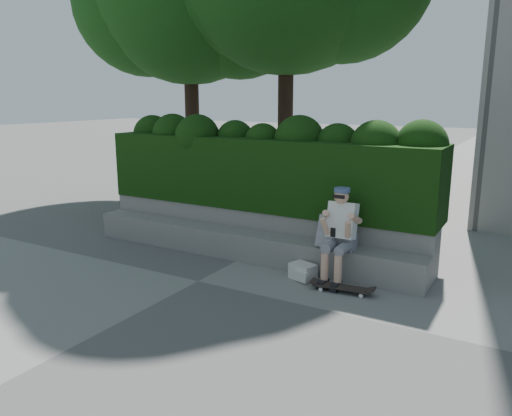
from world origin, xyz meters
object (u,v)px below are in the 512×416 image
Objects in this scene: skateboard at (342,287)px; backpack_plaid at (329,232)px; person at (340,231)px; backpack_ground at (303,271)px.

skateboard is 0.89m from backpack_plaid.
person is 0.23m from backpack_plaid.
backpack_plaid reaches higher than skateboard.
person is 3.81× the size of backpack_ground.
person reaches higher than backpack_ground.
backpack_ground is (-0.48, -0.21, -0.63)m from person.
backpack_plaid is at bearing 123.28° from skateboard.
skateboard is 0.72m from backpack_ground.
person is at bearing -5.46° from backpack_plaid.
backpack_ground is (-0.28, -0.30, -0.57)m from backpack_plaid.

